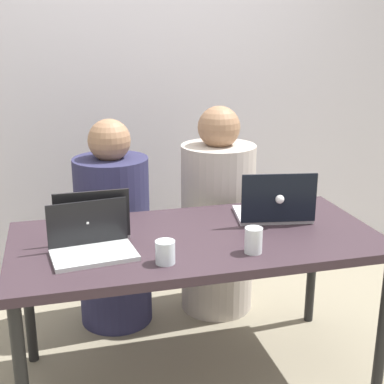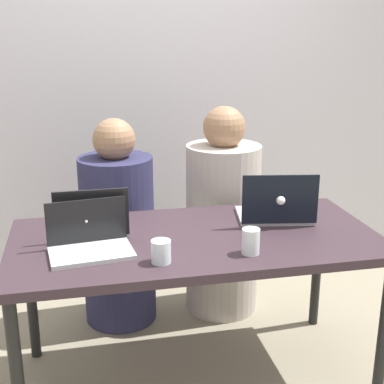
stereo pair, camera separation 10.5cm
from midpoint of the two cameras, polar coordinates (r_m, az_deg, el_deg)
ground_plane at (r=2.71m, az=1.54°, el=-19.06°), size 12.00×12.00×0.00m
back_wall at (r=3.60m, az=-3.68°, el=11.40°), size 4.50×0.10×2.49m
desk at (r=2.38m, az=1.66°, el=-6.15°), size 1.61×0.78×0.72m
person_on_left at (r=2.98m, az=-6.88°, el=-4.45°), size 0.45×0.45×1.15m
person_on_right at (r=3.07m, az=4.26°, el=-3.26°), size 0.48×0.48×1.20m
laptop_front_left at (r=2.21m, az=-9.53°, el=-5.26°), size 0.35×0.25×0.20m
laptop_back_right at (r=2.56m, az=10.11°, el=-1.91°), size 0.39×0.32×0.25m
laptop_back_left at (r=2.39m, az=-9.43°, el=-3.35°), size 0.32×0.27×0.23m
water_glass_right at (r=2.18m, az=7.66°, el=-5.42°), size 0.07×0.07×0.11m
water_glass_left at (r=2.09m, az=-1.87°, el=-6.54°), size 0.08×0.08×0.09m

